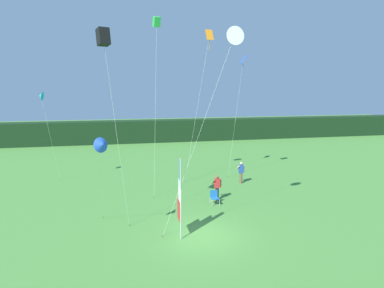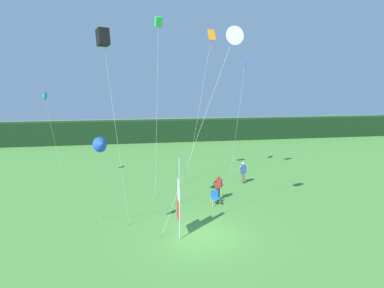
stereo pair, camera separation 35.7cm
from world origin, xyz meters
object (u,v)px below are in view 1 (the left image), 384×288
Objects in this scene: person_near_banner at (217,187)px; kite_green_box_0 at (157,23)px; kite_blue_diamond_1 at (242,70)px; folding_chair at (214,196)px; kite_blue_delta_6 at (102,145)px; banner_flag at (180,199)px; kite_white_delta_3 at (234,37)px; kite_black_box_4 at (103,38)px; kite_orange_diamond_2 at (207,47)px; kite_cyan_delta_5 at (41,97)px; person_mid_field at (241,172)px.

person_near_banner is 0.14× the size of kite_green_box_0.
kite_green_box_0 reaches higher than kite_blue_diamond_1.
kite_blue_delta_6 is (-6.39, -4.03, 4.27)m from folding_chair.
kite_blue_delta_6 is at bearing -178.62° from banner_flag.
kite_white_delta_3 reaches higher than folding_chair.
kite_black_box_4 is (-6.58, -3.51, 8.70)m from person_near_banner.
kite_white_delta_3 is at bearing 10.25° from banner_flag.
person_near_banner is 0.15× the size of kite_orange_diamond_2.
kite_cyan_delta_5 is (-5.13, 9.16, -2.95)m from kite_black_box_4.
kite_blue_delta_6 is (-3.54, -0.09, 2.83)m from banner_flag.
kite_white_delta_3 reaches higher than kite_blue_diamond_1.
kite_white_delta_3 reaches higher than person_near_banner.
person_near_banner is 0.17× the size of kite_blue_diamond_1.
kite_green_box_0 reaches higher than person_near_banner.
person_mid_field is 12.39m from kite_green_box_0.
kite_orange_diamond_2 is 12.77m from kite_blue_delta_6.
kite_cyan_delta_5 is 1.36× the size of kite_blue_delta_6.
kite_orange_diamond_2 reaches higher than person_near_banner.
kite_orange_diamond_2 is 12.64m from kite_cyan_delta_5.
kite_blue_diamond_1 is 14.98m from kite_cyan_delta_5.
kite_blue_delta_6 is at bearing -112.50° from kite_green_box_0.
person_mid_field is at bearing -9.61° from kite_cyan_delta_5.
kite_black_box_4 is 1.43× the size of kite_cyan_delta_5.
kite_white_delta_3 reaches higher than kite_blue_delta_6.
kite_black_box_4 is at bearing 173.76° from kite_white_delta_3.
person_mid_field reaches higher than folding_chair.
kite_green_box_0 reaches higher than kite_blue_delta_6.
kite_cyan_delta_5 is (-14.79, 1.31, -1.99)m from kite_blue_diamond_1.
kite_green_box_0 is at bearing 137.09° from person_near_banner.
banner_flag is at bearing -127.54° from person_mid_field.
kite_blue_diamond_1 is 9.30m from kite_white_delta_3.
kite_black_box_4 reaches higher than kite_blue_delta_6.
kite_green_box_0 is 1.05× the size of kite_orange_diamond_2.
person_mid_field is 0.24× the size of kite_cyan_delta_5.
person_mid_field is at bearing -103.59° from kite_blue_diamond_1.
kite_black_box_4 is at bearing -114.78° from kite_green_box_0.
kite_blue_diamond_1 is at bearing 42.72° from kite_blue_delta_6.
kite_cyan_delta_5 is at bearing 115.33° from kite_blue_delta_6.
banner_flag is at bearing -19.27° from kite_black_box_4.
kite_blue_diamond_1 is 1.38× the size of kite_cyan_delta_5.
kite_white_delta_3 is 6.14m from kite_black_box_4.
banner_flag is at bearing -169.75° from kite_white_delta_3.
kite_green_box_0 reaches higher than kite_white_delta_3.
kite_green_box_0 is 10.99m from kite_blue_delta_6.
banner_flag is 0.34× the size of kite_green_box_0.
kite_white_delta_3 reaches higher than kite_black_box_4.
kite_orange_diamond_2 reaches higher than kite_blue_delta_6.
kite_green_box_0 is at bearing 127.91° from folding_chair.
banner_flag is 12.74m from kite_orange_diamond_2.
folding_chair is 10.97m from kite_orange_diamond_2.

